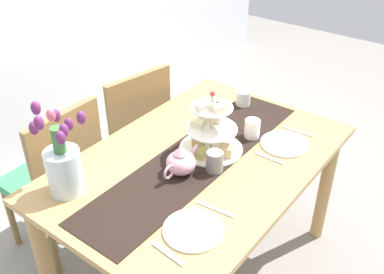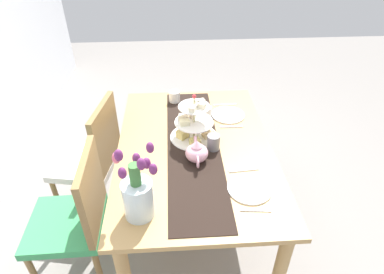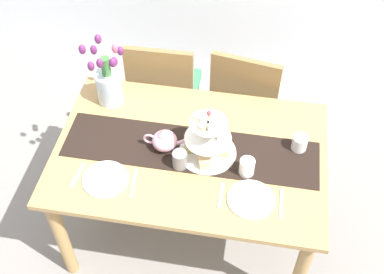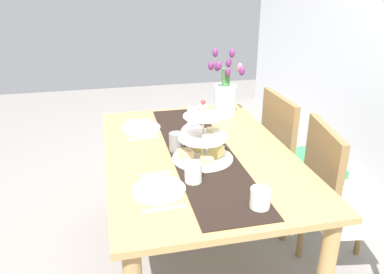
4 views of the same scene
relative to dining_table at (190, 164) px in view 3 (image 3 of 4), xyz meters
name	(u,v)px [view 3 (image 3 of 4)]	position (x,y,z in m)	size (l,w,h in m)	color
ground_plane	(190,226)	(0.00, 0.00, -0.63)	(8.00, 8.00, 0.00)	gray
dining_table	(190,164)	(0.00, 0.00, 0.00)	(1.42, 0.94, 0.74)	tan
chair_left	(164,89)	(-0.29, 0.70, -0.13)	(0.43, 0.43, 0.91)	olive
chair_right	(247,98)	(0.25, 0.70, -0.13)	(0.49, 0.49, 0.91)	olive
table_runner	(190,149)	(0.00, 0.01, 0.11)	(1.33, 0.31, 0.00)	black
tiered_cake_stand	(208,141)	(0.09, 0.00, 0.20)	(0.30, 0.30, 0.30)	beige
teapot	(164,140)	(-0.13, 0.00, 0.17)	(0.24, 0.13, 0.14)	#E5A8BC
tulip_vase	(108,82)	(-0.51, 0.30, 0.25)	(0.20, 0.20, 0.42)	silver
cream_jug	(300,143)	(0.56, 0.11, 0.15)	(0.08, 0.08, 0.09)	white
dinner_plate_left	(105,179)	(-0.38, -0.26, 0.12)	(0.23, 0.23, 0.01)	white
fork_left	(77,175)	(-0.53, -0.26, 0.11)	(0.02, 0.15, 0.01)	silver
knife_left	(134,183)	(-0.24, -0.26, 0.11)	(0.01, 0.17, 0.01)	silver
dinner_plate_right	(251,199)	(0.34, -0.26, 0.12)	(0.23, 0.23, 0.01)	white
fork_right	(221,195)	(0.19, -0.26, 0.11)	(0.02, 0.15, 0.01)	silver
knife_right	(281,204)	(0.48, -0.26, 0.11)	(0.01, 0.17, 0.01)	silver
mug_grey	(180,160)	(-0.03, -0.11, 0.16)	(0.08, 0.08, 0.10)	slate
mug_white_text	(247,167)	(0.30, -0.10, 0.16)	(0.08, 0.08, 0.10)	white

